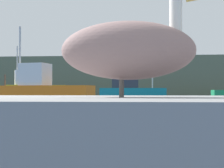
% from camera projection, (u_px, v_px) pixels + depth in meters
% --- Properties ---
extents(hillside_backdrop, '(140.00, 13.21, 8.12)m').
position_uv_depth(hillside_backdrop, '(140.00, 77.00, 81.61)').
color(hillside_backdrop, '#5B664C').
rests_on(hillside_backdrop, ground).
extents(pier_dock, '(3.84, 2.28, 0.79)m').
position_uv_depth(pier_dock, '(128.00, 153.00, 2.62)').
color(pier_dock, gray).
rests_on(pier_dock, ground).
extents(pelican, '(1.24, 0.49, 0.82)m').
position_uv_depth(pelican, '(130.00, 49.00, 2.63)').
color(pelican, gray).
rests_on(pelican, pier_dock).
extents(fishing_boat_teal, '(7.25, 2.44, 4.40)m').
position_uv_depth(fishing_boat_teal, '(131.00, 90.00, 40.55)').
color(fishing_boat_teal, teal).
rests_on(fishing_boat_teal, ground).
extents(fishing_boat_yellow, '(6.28, 4.06, 5.37)m').
position_uv_depth(fishing_boat_yellow, '(33.00, 89.00, 37.65)').
color(fishing_boat_yellow, yellow).
rests_on(fishing_boat_yellow, ground).
extents(fishing_boat_orange, '(6.03, 2.70, 4.82)m').
position_uv_depth(fishing_boat_orange, '(43.00, 91.00, 22.30)').
color(fishing_boat_orange, orange).
rests_on(fishing_boat_orange, ground).
extents(mooring_buoy, '(0.52, 0.52, 0.52)m').
position_uv_depth(mooring_buoy, '(208.00, 108.00, 12.87)').
color(mooring_buoy, '#E54C19').
rests_on(mooring_buoy, ground).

